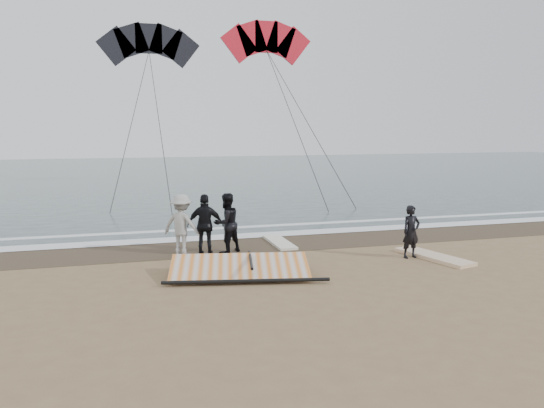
{
  "coord_description": "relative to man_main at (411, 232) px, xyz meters",
  "views": [
    {
      "loc": [
        -5.24,
        -12.79,
        3.97
      ],
      "look_at": [
        -0.82,
        3.0,
        1.6
      ],
      "focal_mm": 35.0,
      "sensor_mm": 36.0,
      "label": 1
    }
  ],
  "objects": [
    {
      "name": "trio_cluster",
      "position": [
        -6.09,
        2.18,
        0.15
      ],
      "size": [
        2.69,
        1.3,
        1.93
      ],
      "color": "black",
      "rests_on": "ground"
    },
    {
      "name": "sea",
      "position": [
        -3.15,
        31.62,
        -0.8
      ],
      "size": [
        120.0,
        54.0,
        0.02
      ],
      "primitive_type": "cube",
      "color": "#233838",
      "rests_on": "ground"
    },
    {
      "name": "kite_dark",
      "position": [
        -6.42,
        24.29,
        8.6
      ],
      "size": [
        7.85,
        7.4,
        17.21
      ],
      "color": "black",
      "rests_on": "ground"
    },
    {
      "name": "foam_near",
      "position": [
        -3.15,
        4.52,
        -0.79
      ],
      "size": [
        120.0,
        0.9,
        0.01
      ],
      "primitive_type": "cube",
      "color": "white",
      "rests_on": "sea"
    },
    {
      "name": "sail_rig",
      "position": [
        -5.57,
        -0.54,
        -0.62
      ],
      "size": [
        4.21,
        2.38,
        0.5
      ],
      "color": "black",
      "rests_on": "ground"
    },
    {
      "name": "board_cream",
      "position": [
        -3.32,
        2.99,
        -0.77
      ],
      "size": [
        0.63,
        2.28,
        0.09
      ],
      "primitive_type": "cube",
      "rotation": [
        0.0,
        0.0,
        0.01
      ],
      "color": "white",
      "rests_on": "ground"
    },
    {
      "name": "board_white",
      "position": [
        0.66,
        -0.26,
        -0.76
      ],
      "size": [
        1.4,
        2.74,
        0.11
      ],
      "primitive_type": "cube",
      "rotation": [
        0.0,
        0.0,
        0.26
      ],
      "color": "white",
      "rests_on": "ground"
    },
    {
      "name": "foam_far",
      "position": [
        -3.15,
        6.22,
        -0.79
      ],
      "size": [
        120.0,
        0.45,
        0.01
      ],
      "primitive_type": "cube",
      "color": "white",
      "rests_on": "sea"
    },
    {
      "name": "kite_red",
      "position": [
        0.84,
        20.08,
        8.46
      ],
      "size": [
        6.54,
        5.83,
        14.51
      ],
      "color": "red",
      "rests_on": "ground"
    },
    {
      "name": "man_main",
      "position": [
        0.0,
        0.0,
        0.0
      ],
      "size": [
        0.63,
        0.45,
        1.63
      ],
      "primitive_type": "imported",
      "rotation": [
        0.0,
        0.0,
        0.1
      ],
      "color": "black",
      "rests_on": "ground"
    },
    {
      "name": "wet_sand",
      "position": [
        -3.15,
        3.12,
        -0.81
      ],
      "size": [
        120.0,
        2.8,
        0.01
      ],
      "primitive_type": "cube",
      "color": "#4C3D2B",
      "rests_on": "ground"
    },
    {
      "name": "ground",
      "position": [
        -3.15,
        -1.38,
        -0.81
      ],
      "size": [
        120.0,
        120.0,
        0.0
      ],
      "primitive_type": "plane",
      "color": "#8C704C",
      "rests_on": "ground"
    }
  ]
}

